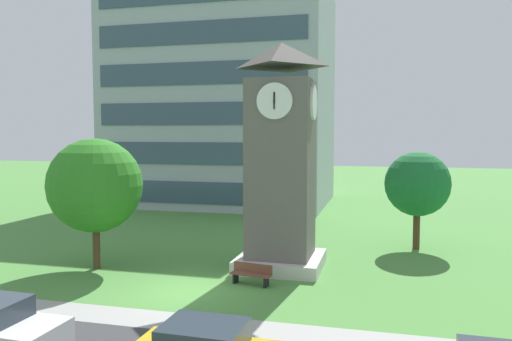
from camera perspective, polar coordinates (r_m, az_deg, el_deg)
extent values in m
plane|color=#4C893D|center=(21.15, -7.85, -13.50)|extent=(160.00, 160.00, 0.00)
cube|color=#9E9E99|center=(18.46, -11.66, -16.24)|extent=(120.00, 1.60, 0.01)
cube|color=#9EA8B2|center=(46.84, -3.66, 8.15)|extent=(19.04, 12.96, 19.20)
cube|color=#384C60|center=(40.86, -6.44, -2.54)|extent=(17.52, 0.10, 1.80)
cube|color=#384C60|center=(40.60, -6.48, 1.94)|extent=(17.52, 0.10, 1.80)
cube|color=#384C60|center=(40.60, -6.52, 6.46)|extent=(17.52, 0.10, 1.80)
cube|color=#384C60|center=(40.85, -6.55, 10.95)|extent=(17.52, 0.10, 1.80)
cube|color=#384C60|center=(41.34, -6.59, 15.36)|extent=(17.52, 0.10, 1.80)
cube|color=#605B56|center=(23.72, 2.87, -0.52)|extent=(2.92, 2.92, 8.92)
cube|color=beige|center=(24.43, 2.83, -10.29)|extent=(3.94, 3.94, 0.60)
pyramid|color=#4D4945|center=(23.92, 2.92, 12.99)|extent=(3.21, 3.21, 1.14)
cylinder|color=white|center=(22.20, 2.11, 7.91)|extent=(1.60, 0.12, 1.60)
cylinder|color=white|center=(23.43, 6.58, 7.70)|extent=(0.12, 1.60, 1.60)
cube|color=black|center=(22.14, 2.08, 8.30)|extent=(0.08, 0.07, 0.48)
cube|color=black|center=(22.12, 2.07, 7.93)|extent=(0.06, 0.03, 0.72)
cube|color=brown|center=(21.71, -0.61, -11.75)|extent=(1.86, 0.80, 0.06)
cube|color=brown|center=(21.84, -0.36, -11.02)|extent=(1.78, 0.37, 0.40)
cube|color=black|center=(22.08, -2.33, -12.08)|extent=(0.16, 0.44, 0.45)
cube|color=black|center=(21.49, 1.17, -12.54)|extent=(0.16, 0.44, 0.45)
cylinder|color=#513823|center=(29.38, 17.80, -6.21)|extent=(0.38, 0.38, 2.40)
sphere|color=#1A6830|center=(29.04, 17.91, -1.46)|extent=(3.57, 3.57, 3.57)
cylinder|color=#513823|center=(25.21, -17.71, -7.88)|extent=(0.35, 0.35, 2.44)
sphere|color=#2E8123|center=(24.78, -17.85, -1.61)|extent=(4.43, 4.43, 4.43)
cylinder|color=black|center=(16.86, -22.16, -17.32)|extent=(0.67, 0.24, 0.66)
cube|color=#2D3842|center=(13.26, -5.97, -18.18)|extent=(2.08, 1.67, 0.60)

